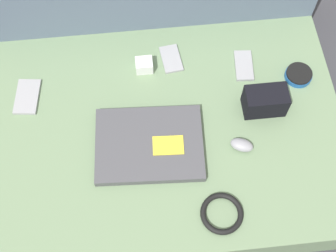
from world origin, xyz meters
TOP-DOWN VIEW (x-y plane):
  - ground_plane at (0.00, 0.00)m, footprint 8.00×8.00m
  - couch_seat at (0.00, 0.00)m, footprint 1.07×0.76m
  - laptop at (-0.06, -0.05)m, footprint 0.33×0.26m
  - computer_mouse at (0.21, -0.08)m, footprint 0.08×0.06m
  - speaker_puck at (0.43, 0.14)m, footprint 0.09×0.09m
  - phone_silver at (-0.43, 0.16)m, footprint 0.09×0.13m
  - phone_black at (0.27, 0.20)m, footprint 0.07×0.12m
  - phone_small at (0.04, 0.25)m, footprint 0.07×0.11m
  - camera_pouch at (0.30, 0.04)m, footprint 0.13×0.08m
  - charger_brick at (-0.05, 0.22)m, footprint 0.05×0.05m
  - cable_coil at (0.12, -0.28)m, footprint 0.12×0.12m

SIDE VIEW (x-z plane):
  - ground_plane at x=0.00m, z-range 0.00..0.00m
  - couch_seat at x=0.00m, z-range 0.00..0.14m
  - phone_small at x=0.04m, z-range 0.14..0.15m
  - phone_silver at x=-0.43m, z-range 0.14..0.15m
  - phone_black at x=0.27m, z-range 0.14..0.15m
  - cable_coil at x=0.12m, z-range 0.14..0.16m
  - speaker_puck at x=0.43m, z-range 0.14..0.17m
  - laptop at x=-0.06m, z-range 0.14..0.17m
  - computer_mouse at x=0.21m, z-range 0.14..0.17m
  - charger_brick at x=-0.05m, z-range 0.14..0.18m
  - camera_pouch at x=0.30m, z-range 0.14..0.23m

